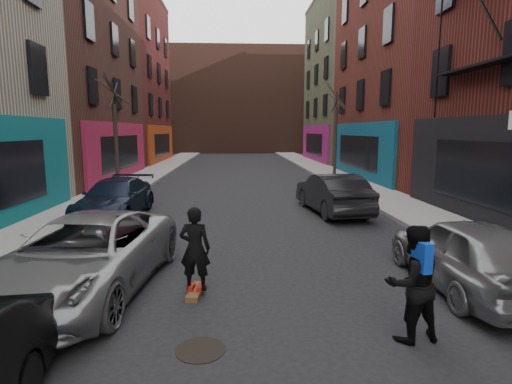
{
  "coord_description": "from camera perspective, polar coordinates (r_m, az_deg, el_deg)",
  "views": [
    {
      "loc": [
        -0.38,
        -2.02,
        3.03
      ],
      "look_at": [
        0.11,
        7.22,
        1.6
      ],
      "focal_mm": 28.0,
      "sensor_mm": 36.0,
      "label": 1
    }
  ],
  "objects": [
    {
      "name": "skateboarder",
      "position": [
        7.49,
        -8.71,
        -7.98
      ],
      "size": [
        0.61,
        0.44,
        1.57
      ],
      "primitive_type": "imported",
      "rotation": [
        0.0,
        0.0,
        3.02
      ],
      "color": "black",
      "rests_on": "skateboard"
    },
    {
      "name": "parked_left_far",
      "position": [
        8.23,
        -23.18,
        -8.29
      ],
      "size": [
        2.9,
        5.36,
        1.43
      ],
      "primitive_type": "imported",
      "rotation": [
        0.0,
        0.0,
        -0.11
      ],
      "color": "gray",
      "rests_on": "ground"
    },
    {
      "name": "sidewalk_right",
      "position": [
        32.83,
        8.67,
        3.51
      ],
      "size": [
        2.5,
        84.0,
        0.13
      ],
      "primitive_type": "cube",
      "color": "gray",
      "rests_on": "ground"
    },
    {
      "name": "pedestrian",
      "position": [
        6.29,
        21.42,
        -11.99
      ],
      "size": [
        0.94,
        0.79,
        1.72
      ],
      "rotation": [
        0.0,
        0.0,
        3.32
      ],
      "color": "black",
      "rests_on": "ground"
    },
    {
      "name": "sidewalk_left",
      "position": [
        32.69,
        -13.37,
        3.35
      ],
      "size": [
        2.5,
        84.0,
        0.13
      ],
      "primitive_type": "cube",
      "color": "gray",
      "rests_on": "ground"
    },
    {
      "name": "parked_right_end",
      "position": [
        15.0,
        10.83,
        -0.18
      ],
      "size": [
        2.07,
        4.6,
        1.47
      ],
      "primitive_type": "imported",
      "rotation": [
        0.0,
        0.0,
        3.26
      ],
      "color": "black",
      "rests_on": "ground"
    },
    {
      "name": "tree_left_far",
      "position": [
        20.85,
        -19.49,
        9.26
      ],
      "size": [
        2.0,
        2.0,
        6.5
      ],
      "primitive_type": null,
      "color": "black",
      "rests_on": "sidewalk_left"
    },
    {
      "name": "tree_right_far",
      "position": [
        26.84,
        11.34,
        9.69
      ],
      "size": [
        2.0,
        2.0,
        6.8
      ],
      "primitive_type": null,
      "color": "black",
      "rests_on": "sidewalk_right"
    },
    {
      "name": "parked_right_far",
      "position": [
        8.74,
        27.99,
        -7.68
      ],
      "size": [
        1.74,
        4.18,
        1.42
      ],
      "primitive_type": "imported",
      "rotation": [
        0.0,
        0.0,
        3.13
      ],
      "color": "gray",
      "rests_on": "ground"
    },
    {
      "name": "parked_left_end",
      "position": [
        14.85,
        -19.49,
        -0.87
      ],
      "size": [
        2.12,
        4.7,
        1.34
      ],
      "primitive_type": "imported",
      "rotation": [
        0.0,
        0.0,
        -0.06
      ],
      "color": "black",
      "rests_on": "ground"
    },
    {
      "name": "manhole",
      "position": [
        6.03,
        -7.93,
        -21.42
      ],
      "size": [
        0.8,
        0.8,
        0.01
      ],
      "primitive_type": "cylinder",
      "rotation": [
        0.0,
        0.0,
        0.16
      ],
      "color": "black",
      "rests_on": "ground"
    },
    {
      "name": "building_far",
      "position": [
        58.16,
        -2.7,
        12.7
      ],
      "size": [
        40.0,
        10.0,
        14.0
      ],
      "primitive_type": "cube",
      "color": "#47281E",
      "rests_on": "ground"
    },
    {
      "name": "skateboard",
      "position": [
        7.77,
        -8.57,
        -13.88
      ],
      "size": [
        0.32,
        0.82,
        0.1
      ],
      "primitive_type": "cube",
      "rotation": [
        0.0,
        0.0,
        -0.12
      ],
      "color": "brown",
      "rests_on": "ground"
    }
  ]
}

